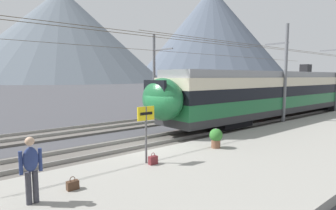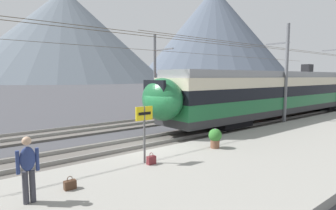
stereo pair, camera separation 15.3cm
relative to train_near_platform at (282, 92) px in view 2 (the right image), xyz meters
The scene contains 15 objects.
ground_plane 13.93m from the train_near_platform, behind, with size 400.00×400.00×0.00m, color #424247.
platform_slab 14.84m from the train_near_platform, 159.17° to the right, with size 120.00×6.83×0.33m, color gray.
track_near 13.91m from the train_near_platform, behind, with size 120.00×3.00×0.28m.
track_far 14.91m from the train_near_platform, 158.64° to the left, with size 120.00×3.00×0.28m.
train_near_platform is the anchor object (origin of this frame).
train_far_track 12.18m from the train_near_platform, 26.18° to the left, with size 33.54×2.96×4.27m.
catenary_mast_mid 3.06m from the train_near_platform, 148.37° to the right, with size 42.22×1.80×7.14m.
catenary_mast_far_side 10.37m from the train_near_platform, 133.32° to the left, with size 42.22×2.58×7.03m.
platform_sign 15.77m from the train_near_platform, 168.31° to the right, with size 0.70×0.08×2.08m.
passenger_walking 19.90m from the train_near_platform, 168.28° to the right, with size 0.53×0.22×1.69m.
handbag_beside_passenger 18.87m from the train_near_platform, 168.20° to the right, with size 0.32×0.18×0.38m.
handbag_near_sign 15.83m from the train_near_platform, 167.20° to the right, with size 0.32×0.18×0.43m.
potted_plant_platform_edge 12.41m from the train_near_platform, 163.87° to the right, with size 0.58×0.58×0.87m.
mountain_central_peak 166.20m from the train_near_platform, 77.01° to the left, with size 122.40×122.40×55.80m, color slate.
mountain_right_ridge 242.32m from the train_near_platform, 43.12° to the left, with size 141.33×141.33×84.62m, color #515B6B.
Camera 2 is at (-7.12, -10.61, 3.48)m, focal length 29.10 mm.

